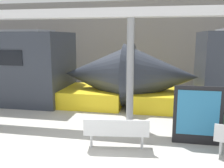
# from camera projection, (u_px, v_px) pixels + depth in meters

# --- Properties ---
(station_wall) EXTENTS (56.00, 0.20, 5.00)m
(station_wall) POSITION_uv_depth(u_px,v_px,m) (133.00, 44.00, 14.99)
(station_wall) COLOR gray
(station_wall) RESTS_ON ground_plane
(bench_near) EXTENTS (1.72, 0.65, 0.85)m
(bench_near) POSITION_uv_depth(u_px,v_px,m) (116.00, 131.00, 6.44)
(bench_near) COLOR silver
(bench_near) RESTS_ON ground_plane
(poster_board) EXTENTS (1.29, 0.07, 1.62)m
(poster_board) POSITION_uv_depth(u_px,v_px,m) (198.00, 115.00, 6.71)
(poster_board) COLOR black
(poster_board) RESTS_ON ground_plane
(support_column_near) EXTENTS (0.23, 0.23, 3.50)m
(support_column_near) POSITION_uv_depth(u_px,v_px,m) (130.00, 73.00, 8.06)
(support_column_near) COLOR gray
(support_column_near) RESTS_ON ground_plane
(canopy_beam) EXTENTS (28.00, 0.60, 0.28)m
(canopy_beam) POSITION_uv_depth(u_px,v_px,m) (131.00, 13.00, 7.71)
(canopy_beam) COLOR silver
(canopy_beam) RESTS_ON support_column_near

